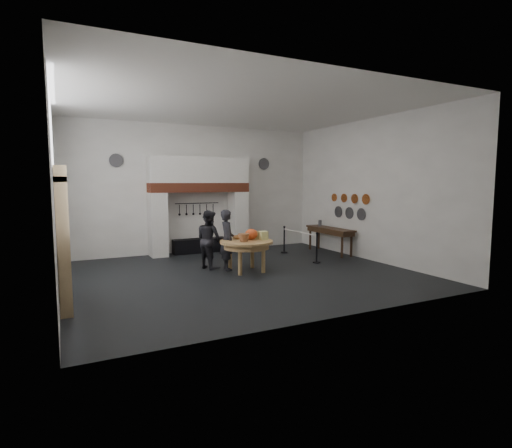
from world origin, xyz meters
name	(u,v)px	position (x,y,z in m)	size (l,w,h in m)	color
floor	(243,274)	(0.00, 0.00, 0.00)	(9.00, 8.00, 0.02)	black
ceiling	(242,105)	(0.00, 0.00, 4.50)	(9.00, 8.00, 0.02)	silver
wall_back	(196,189)	(0.00, 4.00, 2.25)	(9.00, 0.02, 4.50)	white
wall_front	(334,196)	(0.00, -4.00, 2.25)	(9.00, 0.02, 4.50)	white
wall_left	(54,194)	(-4.50, 0.00, 2.25)	(0.02, 8.00, 4.50)	white
wall_right	(371,190)	(4.50, 0.00, 2.25)	(0.02, 8.00, 4.50)	white
chimney_pier_left	(158,225)	(-1.48, 3.65, 1.07)	(0.55, 0.70, 2.15)	silver
chimney_pier_right	(238,221)	(1.48, 3.65, 1.07)	(0.55, 0.70, 2.15)	silver
hearth_brick_band	(199,188)	(0.00, 3.65, 2.31)	(3.50, 0.72, 0.32)	#9E442B
chimney_hood	(199,170)	(0.00, 3.65, 2.92)	(3.50, 0.70, 0.90)	silver
iron_range	(200,246)	(0.00, 3.72, 0.25)	(1.90, 0.45, 0.50)	black
utensil_rail	(197,203)	(0.00, 3.92, 1.75)	(0.02, 0.02, 1.60)	black
door_recess	(58,245)	(-4.47, -1.00, 1.25)	(0.04, 1.10, 2.50)	black
door_jamb_near	(64,248)	(-4.38, -1.70, 1.30)	(0.22, 0.30, 2.60)	tan
door_jamb_far	(63,238)	(-4.38, -0.30, 1.30)	(0.22, 0.30, 2.60)	tan
door_lintel	(60,174)	(-4.38, -1.00, 2.65)	(0.22, 1.70, 0.30)	tan
wall_plaque	(59,220)	(-4.45, 0.80, 1.60)	(0.05, 0.34, 0.44)	gold
work_table	(246,242)	(0.23, 0.23, 0.84)	(1.48, 1.48, 0.07)	tan
pumpkin	(251,234)	(0.43, 0.33, 1.03)	(0.36, 0.36, 0.31)	#E44D20
cheese_block_big	(263,235)	(0.73, 0.18, 0.99)	(0.22, 0.22, 0.24)	#D0D17D
cheese_block_small	(258,235)	(0.71, 0.48, 0.97)	(0.18, 0.18, 0.20)	#D3C97E
wicker_basket	(244,238)	(0.08, 0.08, 0.98)	(0.32, 0.32, 0.22)	brown
bread_loaf	(238,237)	(0.13, 0.58, 0.94)	(0.31, 0.18, 0.13)	#A3763A
visitor_near	(227,240)	(-0.17, 0.68, 0.86)	(0.63, 0.41, 1.73)	black
visitor_far	(209,239)	(-0.57, 1.08, 0.85)	(0.82, 0.64, 1.69)	black
side_table	(330,229)	(4.10, 1.59, 0.87)	(0.55, 2.20, 0.06)	#3B2515
pewter_jug	(320,223)	(4.10, 2.19, 1.01)	(0.12, 0.12, 0.22)	#505055
copper_pan_a	(366,199)	(4.46, 0.20, 1.95)	(0.34, 0.34, 0.03)	#C6662D
copper_pan_b	(355,199)	(4.46, 0.75, 1.95)	(0.32, 0.32, 0.03)	#C6662D
copper_pan_c	(344,198)	(4.46, 1.30, 1.95)	(0.30, 0.30, 0.03)	#C6662D
copper_pan_d	(334,197)	(4.46, 1.85, 1.95)	(0.28, 0.28, 0.03)	#C6662D
pewter_plate_left	(361,214)	(4.46, 0.40, 1.45)	(0.40, 0.40, 0.03)	#4C4C51
pewter_plate_mid	(349,213)	(4.46, 1.00, 1.45)	(0.40, 0.40, 0.03)	#4C4C51
pewter_plate_right	(338,212)	(4.46, 1.60, 1.45)	(0.40, 0.40, 0.03)	#4C4C51
pewter_plate_back_left	(116,160)	(-2.70, 3.96, 3.20)	(0.44, 0.44, 0.03)	#4C4C51
pewter_plate_back_right	(264,164)	(2.70, 3.96, 3.20)	(0.44, 0.44, 0.03)	#4C4C51
barrier_post_near	(317,248)	(2.69, 0.35, 0.45)	(0.05, 0.05, 0.90)	black
barrier_post_far	(284,240)	(2.69, 2.35, 0.45)	(0.05, 0.05, 0.90)	black
barrier_rope	(300,232)	(2.69, 1.35, 0.85)	(0.04, 0.04, 2.00)	white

